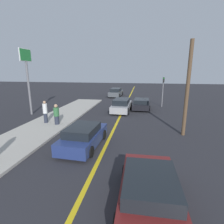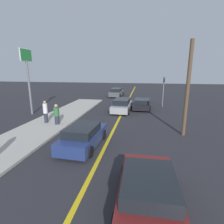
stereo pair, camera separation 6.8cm
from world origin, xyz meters
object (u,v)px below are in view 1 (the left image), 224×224
at_px(car_parked_left_lot, 141,104).
at_px(traffic_light, 163,89).
at_px(car_far_distant, 122,105).
at_px(pedestrian_far_standing, 45,112).
at_px(car_oncoming_far, 116,92).
at_px(roadside_sign, 27,68).
at_px(car_near_right_lane, 150,191).
at_px(pedestrian_mid_group, 56,114).
at_px(utility_pole, 187,90).
at_px(car_ahead_center, 84,136).

height_order(car_parked_left_lot, traffic_light, traffic_light).
xyz_separation_m(car_far_distant, pedestrian_far_standing, (-5.57, -5.62, 0.39)).
height_order(car_oncoming_far, roadside_sign, roadside_sign).
relative_size(car_near_right_lane, car_oncoming_far, 0.86).
height_order(car_parked_left_lot, pedestrian_mid_group, pedestrian_mid_group).
bearing_deg(car_near_right_lane, car_parked_left_lot, 90.63).
xyz_separation_m(car_far_distant, roadside_sign, (-8.78, -2.79, 3.89)).
height_order(car_near_right_lane, utility_pole, utility_pole).
bearing_deg(traffic_light, car_far_distant, -145.02).
distance_m(car_far_distant, pedestrian_mid_group, 7.39).
xyz_separation_m(pedestrian_far_standing, traffic_light, (10.10, 8.79, 1.14)).
bearing_deg(car_parked_left_lot, car_oncoming_far, 117.46).
relative_size(car_near_right_lane, traffic_light, 1.11).
relative_size(car_parked_left_lot, traffic_light, 1.17).
relative_size(car_far_distant, car_parked_left_lot, 1.10).
bearing_deg(car_ahead_center, roadside_sign, 143.29).
distance_m(pedestrian_mid_group, pedestrian_far_standing, 1.12).
xyz_separation_m(car_parked_left_lot, traffic_light, (2.45, 1.48, 1.63)).
bearing_deg(utility_pole, roadside_sign, 165.84).
distance_m(car_ahead_center, pedestrian_far_standing, 5.67).
height_order(car_far_distant, traffic_light, traffic_light).
height_order(car_ahead_center, roadside_sign, roadside_sign).
distance_m(pedestrian_mid_group, roadside_sign, 6.40).
xyz_separation_m(car_ahead_center, traffic_light, (5.69, 12.31, 1.58)).
bearing_deg(car_ahead_center, car_parked_left_lot, 76.46).
height_order(pedestrian_mid_group, traffic_light, traffic_light).
bearing_deg(car_far_distant, pedestrian_mid_group, -125.40).
bearing_deg(pedestrian_far_standing, car_oncoming_far, 78.23).
bearing_deg(car_far_distant, car_ahead_center, -95.21).
bearing_deg(car_parked_left_lot, pedestrian_far_standing, -134.37).
relative_size(car_parked_left_lot, car_oncoming_far, 0.90).
relative_size(car_far_distant, utility_pole, 0.73).
bearing_deg(car_ahead_center, car_oncoming_far, 96.08).
distance_m(car_oncoming_far, roadside_sign, 15.46).
height_order(car_far_distant, roadside_sign, roadside_sign).
distance_m(car_parked_left_lot, roadside_sign, 12.41).
distance_m(car_near_right_lane, pedestrian_far_standing, 11.14).
distance_m(car_near_right_lane, car_far_distant, 13.58).
relative_size(car_far_distant, car_oncoming_far, 0.99).
height_order(car_far_distant, car_oncoming_far, car_oncoming_far).
bearing_deg(traffic_light, car_parked_left_lot, -148.87).
distance_m(traffic_light, utility_pole, 9.48).
bearing_deg(pedestrian_mid_group, traffic_light, 45.06).
xyz_separation_m(car_ahead_center, pedestrian_mid_group, (-3.33, 3.28, 0.32)).
distance_m(car_parked_left_lot, traffic_light, 3.29).
relative_size(pedestrian_mid_group, roadside_sign, 0.26).
xyz_separation_m(pedestrian_mid_group, traffic_light, (9.01, 9.03, 1.26)).
distance_m(car_ahead_center, roadside_sign, 10.67).
xyz_separation_m(car_near_right_lane, roadside_sign, (-11.21, 10.56, 3.92)).
bearing_deg(car_oncoming_far, car_far_distant, -75.36).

